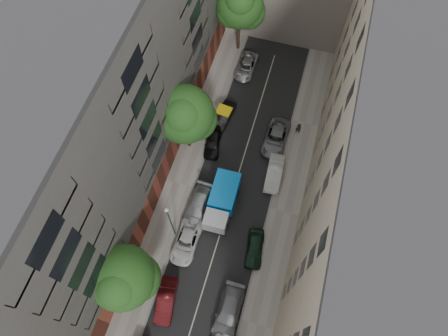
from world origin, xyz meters
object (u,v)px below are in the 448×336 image
at_px(car_right_3, 274,173).
at_px(tree_near, 123,279).
at_px(tree_mid, 185,116).
at_px(tarp_truck, 222,201).
at_px(car_left_2, 186,242).
at_px(car_left_6, 246,66).
at_px(car_left_3, 197,207).
at_px(car_left_4, 213,142).
at_px(car_right_1, 228,312).
at_px(car_left_5, 224,116).
at_px(car_right_2, 255,248).
at_px(pedestrian, 298,128).
at_px(lamp_post, 170,220).
at_px(tree_far, 240,7).
at_px(car_left_1, 166,300).
at_px(car_right_4, 276,138).

distance_m(car_right_3, tree_near, 18.19).
relative_size(car_right_3, tree_mid, 0.50).
xyz_separation_m(tarp_truck, car_left_2, (-2.20, -4.62, -0.84)).
distance_m(tarp_truck, car_left_6, 17.94).
height_order(car_left_3, car_left_4, car_left_3).
bearing_deg(car_right_3, car_right_1, -96.29).
bearing_deg(car_left_5, car_right_1, -65.33).
xyz_separation_m(car_right_2, pedestrian, (1.29, 14.17, 0.29)).
height_order(tarp_truck, car_left_2, tarp_truck).
relative_size(tree_mid, pedestrian, 5.40).
bearing_deg(tree_mid, car_left_4, 19.72).
distance_m(tree_mid, lamp_post, 10.07).
bearing_deg(car_left_3, tree_mid, 117.45).
height_order(car_left_4, car_left_5, car_left_4).
bearing_deg(tree_far, car_left_5, -83.55).
relative_size(tarp_truck, car_right_3, 1.35).
bearing_deg(car_left_1, pedestrian, 61.43).
relative_size(car_left_2, tree_far, 0.50).
height_order(tree_near, tree_far, tree_far).
height_order(tarp_truck, car_right_3, tarp_truck).
relative_size(car_left_4, car_right_1, 0.80).
bearing_deg(car_left_1, car_right_4, 65.31).
height_order(car_left_4, car_left_6, car_left_4).
distance_m(car_left_3, car_right_1, 10.30).
bearing_deg(car_right_3, tree_near, -125.56).
bearing_deg(tree_far, car_left_6, -58.98).
bearing_deg(car_right_1, car_left_1, -173.80).
xyz_separation_m(car_left_1, tree_mid, (-3.15, 15.96, 5.14)).
distance_m(car_right_2, pedestrian, 14.23).
bearing_deg(car_right_4, car_left_4, -158.06).
height_order(tree_far, lamp_post, tree_far).
distance_m(car_right_4, tree_far, 15.01).
relative_size(car_left_2, car_right_3, 1.07).
height_order(car_left_3, tree_mid, tree_mid).
xyz_separation_m(lamp_post, pedestrian, (9.09, 14.80, -3.27)).
xyz_separation_m(car_left_2, car_left_4, (-0.80, 11.20, 0.04)).
height_order(car_right_1, car_right_2, car_right_1).
bearing_deg(pedestrian, tree_mid, 22.98).
distance_m(car_left_2, tree_far, 26.04).
height_order(tarp_truck, lamp_post, lamp_post).
xyz_separation_m(car_left_1, tree_far, (-1.77, 30.91, 5.85)).
bearing_deg(car_right_3, car_left_2, -127.36).
relative_size(car_left_2, car_right_1, 0.93).
xyz_separation_m(car_left_3, tree_near, (-3.00, -9.08, 4.44)).
xyz_separation_m(car_left_5, tree_far, (-1.19, 10.51, 5.87)).
distance_m(car_left_3, tree_far, 22.53).
bearing_deg(pedestrian, car_right_3, 75.98).
distance_m(car_left_2, tree_near, 7.74).
distance_m(tree_mid, tree_far, 15.03).
xyz_separation_m(car_left_3, car_right_2, (6.46, -2.40, -0.07)).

